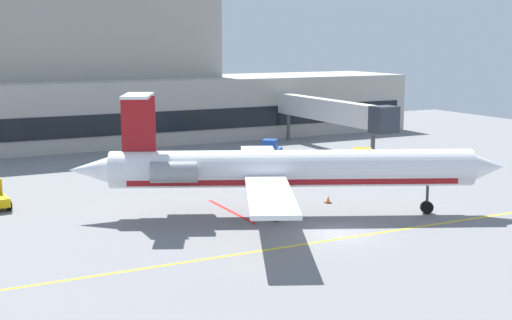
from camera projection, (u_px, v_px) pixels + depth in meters
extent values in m
cube|color=slate|center=(340.00, 235.00, 44.28)|extent=(120.00, 120.00, 0.10)
cube|color=yellow|center=(348.00, 238.00, 43.52)|extent=(108.00, 0.24, 0.01)
cube|color=red|center=(231.00, 212.00, 50.13)|extent=(0.30, 8.00, 0.01)
cube|color=#ADA89E|center=(158.00, 109.00, 86.08)|extent=(66.41, 12.70, 7.54)
cube|color=#9F9A91|center=(67.00, 21.00, 82.67)|extent=(36.20, 8.89, 13.78)
cube|color=black|center=(176.00, 121.00, 80.59)|extent=(63.76, 0.12, 2.43)
cube|color=silver|center=(325.00, 110.00, 78.00)|extent=(1.40, 19.71, 2.40)
cube|color=#2D333D|center=(384.00, 120.00, 68.54)|extent=(2.40, 2.00, 2.64)
cylinder|color=#4C4C51|center=(288.00, 127.00, 85.82)|extent=(0.44, 0.44, 3.26)
cylinder|color=#4C4C51|center=(373.00, 146.00, 70.52)|extent=(0.44, 0.44, 3.26)
cylinder|color=white|center=(293.00, 168.00, 48.61)|extent=(24.09, 12.81, 2.58)
cube|color=maroon|center=(292.00, 178.00, 48.73)|extent=(21.68, 11.53, 0.47)
cone|color=white|center=(484.00, 167.00, 49.16)|extent=(3.64, 3.48, 2.53)
cone|color=white|center=(93.00, 170.00, 48.04)|extent=(3.97, 3.39, 2.20)
cube|color=white|center=(260.00, 158.00, 55.24)|extent=(7.03, 11.08, 0.28)
cube|color=white|center=(270.00, 195.00, 41.94)|extent=(7.03, 11.08, 0.28)
cylinder|color=gray|center=(178.00, 162.00, 50.25)|extent=(3.41, 2.58, 1.42)
cylinder|color=gray|center=(174.00, 172.00, 46.24)|extent=(3.41, 2.58, 1.42)
cube|color=maroon|center=(138.00, 124.00, 47.63)|extent=(2.22, 1.18, 3.82)
cube|color=white|center=(138.00, 96.00, 47.30)|extent=(3.36, 4.51, 0.20)
cylinder|color=#3F3F44|center=(427.00, 193.00, 49.32)|extent=(0.20, 0.20, 1.60)
cylinder|color=black|center=(427.00, 207.00, 49.49)|extent=(0.96, 0.69, 0.90)
cylinder|color=#3F3F44|center=(273.00, 190.00, 50.53)|extent=(0.20, 0.20, 1.60)
cylinder|color=black|center=(273.00, 203.00, 50.70)|extent=(0.96, 0.69, 0.90)
cylinder|color=#3F3F44|center=(276.00, 200.00, 47.22)|extent=(0.20, 0.20, 1.60)
cylinder|color=black|center=(276.00, 215.00, 47.39)|extent=(0.96, 0.69, 0.90)
cube|color=#E5B20C|center=(361.00, 165.00, 65.41)|extent=(3.82, 4.00, 0.58)
cube|color=#C3970A|center=(362.00, 154.00, 66.25)|extent=(2.23, 2.21, 1.09)
cylinder|color=black|center=(352.00, 165.00, 66.91)|extent=(0.67, 0.71, 0.70)
cylinder|color=black|center=(372.00, 166.00, 66.46)|extent=(0.67, 0.71, 0.70)
cylinder|color=black|center=(349.00, 170.00, 64.46)|extent=(0.67, 0.71, 0.70)
cylinder|color=black|center=(370.00, 170.00, 64.01)|extent=(0.67, 0.71, 0.70)
cylinder|color=black|center=(1.00, 199.00, 52.45)|extent=(0.35, 0.72, 0.70)
cylinder|color=black|center=(9.00, 206.00, 50.36)|extent=(0.35, 0.72, 0.70)
cube|color=#1E4CB2|center=(272.00, 152.00, 72.23)|extent=(3.44, 3.63, 0.67)
cube|color=#1A4197|center=(270.00, 145.00, 71.14)|extent=(1.95, 1.95, 1.14)
cylinder|color=black|center=(276.00, 158.00, 70.93)|extent=(0.67, 0.71, 0.70)
cylinder|color=black|center=(262.00, 157.00, 71.30)|extent=(0.67, 0.71, 0.70)
cylinder|color=black|center=(281.00, 154.00, 73.27)|extent=(0.67, 0.71, 0.70)
cylinder|color=black|center=(267.00, 153.00, 73.64)|extent=(0.67, 0.71, 0.70)
cone|color=orange|center=(387.00, 178.00, 61.12)|extent=(0.36, 0.36, 0.55)
cube|color=black|center=(387.00, 180.00, 61.16)|extent=(0.47, 0.47, 0.04)
cone|color=orange|center=(328.00, 199.00, 52.74)|extent=(0.36, 0.36, 0.55)
cube|color=black|center=(328.00, 203.00, 52.78)|extent=(0.47, 0.47, 0.04)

